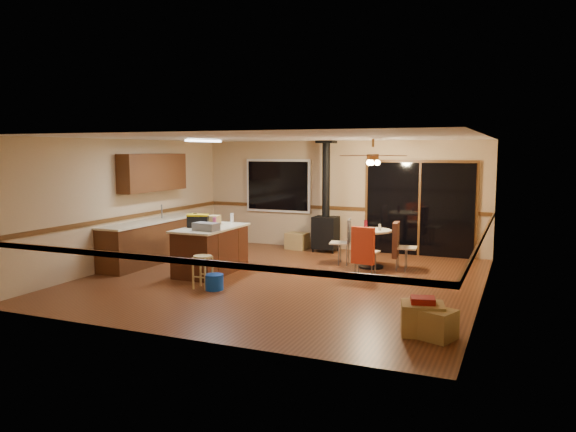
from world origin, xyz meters
The scene contains 35 objects.
floor centered at (0.00, 0.00, 0.00)m, with size 7.00×7.00×0.00m, color brown.
ceiling centered at (0.00, 0.00, 2.60)m, with size 7.00×7.00×0.00m, color silver.
wall_back centered at (0.00, 3.50, 1.30)m, with size 7.00×7.00×0.00m, color tan.
wall_front centered at (0.00, -3.50, 1.30)m, with size 7.00×7.00×0.00m, color tan.
wall_left centered at (-3.50, 0.00, 1.30)m, with size 7.00×7.00×0.00m, color tan.
wall_right centered at (3.50, 0.00, 1.30)m, with size 7.00×7.00×0.00m, color tan.
chair_rail centered at (0.00, 0.00, 1.00)m, with size 7.00×7.00×0.08m, color #553215, non-canonical shape.
window centered at (-1.60, 3.45, 1.50)m, with size 1.72×0.10×1.32m, color black.
sliding_door centered at (1.90, 3.45, 1.05)m, with size 2.52×0.10×2.10m, color black.
lower_cabinets centered at (-3.20, 0.50, 0.43)m, with size 0.60×3.00×0.86m, color #4F2A14.
countertop centered at (-3.20, 0.50, 0.88)m, with size 0.64×3.04×0.04m, color beige.
upper_cabinets centered at (-3.33, 0.70, 1.90)m, with size 0.35×2.00×0.80m, color #4F2A14.
kitchen_island centered at (-1.50, 0.00, 0.45)m, with size 0.88×1.68×0.90m.
wood_stove centered at (-0.20, 3.05, 0.73)m, with size 0.55×0.50×2.52m.
ceiling_fan centered at (1.25, 1.68, 2.21)m, with size 0.24×0.24×0.55m.
fluorescent_strip centered at (-1.80, 0.30, 2.56)m, with size 0.10×1.20×0.04m, color white.
toolbox_grey centered at (-1.32, -0.46, 0.97)m, with size 0.47×0.26×0.15m, color slate.
toolbox_black centered at (-1.71, -0.11, 1.01)m, with size 0.39×0.21×0.22m, color black.
toolbox_yellow_lid centered at (-1.71, -0.11, 1.13)m, with size 0.40×0.21×0.03m, color gold.
box_on_island centered at (-1.60, 0.30, 0.99)m, with size 0.21×0.28×0.19m, color #A58549.
bottle_dark centered at (-1.82, -0.04, 1.03)m, with size 0.07×0.07×0.26m, color black.
bottle_pink centered at (-1.31, -0.16, 1.01)m, with size 0.07×0.07×0.22m, color #D84C8C.
bottle_white centered at (-1.42, 0.72, 1.00)m, with size 0.07×0.07×0.20m, color white.
bar_stool centered at (-0.99, -1.14, 0.29)m, with size 0.32×0.32×0.57m, color tan.
blue_bucket centered at (-0.76, -1.16, 0.13)m, with size 0.32×0.32×0.27m, color #0D40BA.
dining_table centered at (1.25, 1.68, 0.53)m, with size 0.81×0.81×0.78m.
glass_red centered at (1.10, 1.78, 0.87)m, with size 0.07×0.07×0.18m, color #590C14.
glass_cream centered at (1.43, 1.63, 0.85)m, with size 0.06×0.06×0.13m, color beige.
chair_left centered at (0.65, 1.80, 0.59)m, with size 0.47×0.47×0.51m.
chair_near centered at (1.33, 0.80, 0.60)m, with size 0.48×0.51×0.70m.
chair_right centered at (1.77, 1.71, 0.60)m, with size 0.50×0.47×0.70m.
box_under_window centered at (-0.94, 3.10, 0.20)m, with size 0.49×0.39×0.39m, color #A58549.
box_corner_a centered at (2.92, -2.14, 0.21)m, with size 0.54×0.45×0.41m, color #A58549.
box_corner_b centered at (3.10, -2.25, 0.19)m, with size 0.46×0.40×0.38m, color #A58549.
box_small_red centered at (2.92, -2.14, 0.45)m, with size 0.30×0.25×0.08m, color maroon.
Camera 1 is at (4.06, -9.32, 2.37)m, focal length 35.00 mm.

